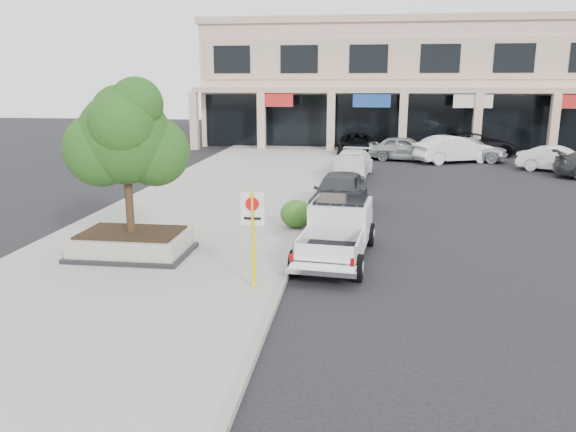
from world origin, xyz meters
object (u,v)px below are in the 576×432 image
object	(u,v)px
curb_car_d	(357,144)
lot_car_b	(454,149)
planter	(132,243)
lot_car_e	(468,148)
lot_car_a	(405,149)
planter_tree	(132,138)
pickup_truck	(336,232)
curb_car_a	(340,192)
curb_car_b	(347,170)
no_parking_sign	(253,226)
curb_car_c	(351,164)
lot_car_d	(475,144)
lot_car_f	(559,159)

from	to	relation	value
curb_car_d	lot_car_b	bearing A→B (deg)	-27.32
planter	lot_car_e	distance (m)	25.70
planter	lot_car_a	xyz separation A→B (m)	(8.97, 21.70, 0.30)
planter_tree	pickup_truck	size ratio (longest dim) A/B	0.80
curb_car_a	curb_car_b	distance (m)	6.32
curb_car_a	lot_car_e	size ratio (longest dim) A/B	0.97
curb_car_b	planter_tree	bearing A→B (deg)	-117.42
lot_car_a	lot_car_e	distance (m)	4.00
curb_car_d	planter_tree	bearing A→B (deg)	-103.72
pickup_truck	curb_car_b	bearing A→B (deg)	95.97
no_parking_sign	curb_car_c	distance (m)	17.34
no_parking_sign	lot_car_e	xyz separation A→B (m)	(9.06, 24.27, -0.83)
pickup_truck	curb_car_d	size ratio (longest dim) A/B	0.96
curb_car_b	lot_car_b	size ratio (longest dim) A/B	0.80
lot_car_d	curb_car_d	bearing A→B (deg)	88.98
curb_car_d	lot_car_e	size ratio (longest dim) A/B	1.11
planter	lot_car_a	world-z (taller)	lot_car_a
curb_car_c	curb_car_d	xyz separation A→B (m)	(0.14, 9.16, 0.04)
lot_car_f	no_parking_sign	bearing A→B (deg)	174.08
curb_car_b	curb_car_c	distance (m)	2.00
planter_tree	lot_car_b	xyz separation A→B (m)	(11.75, 21.11, -2.59)
lot_car_a	planter_tree	bearing A→B (deg)	171.70
planter_tree	curb_car_a	size ratio (longest dim) A/B	0.88
pickup_truck	lot_car_a	world-z (taller)	pickup_truck
pickup_truck	curb_car_c	world-z (taller)	pickup_truck
lot_car_a	pickup_truck	bearing A→B (deg)	-174.96
pickup_truck	lot_car_f	bearing A→B (deg)	62.45
curb_car_b	lot_car_d	world-z (taller)	lot_car_d
lot_car_e	lot_car_b	bearing A→B (deg)	150.34
curb_car_c	lot_car_b	xyz separation A→B (m)	(6.13, 6.11, 0.14)
lot_car_b	lot_car_f	world-z (taller)	lot_car_b
no_parking_sign	lot_car_e	size ratio (longest dim) A/B	0.49
planter_tree	lot_car_d	xyz separation A→B (m)	(13.67, 24.64, -2.64)
curb_car_c	pickup_truck	bearing A→B (deg)	-82.59
curb_car_b	lot_car_f	bearing A→B (deg)	19.41
curb_car_d	no_parking_sign	bearing A→B (deg)	-94.69
curb_car_a	curb_car_d	world-z (taller)	curb_car_a
pickup_truck	lot_car_b	xyz separation A→B (m)	(6.21, 20.46, 0.04)
curb_car_a	curb_car_b	xyz separation A→B (m)	(0.10, 6.31, -0.11)
lot_car_f	planter	bearing A→B (deg)	164.03
curb_car_b	curb_car_d	xyz separation A→B (m)	(0.30, 11.16, 0.06)
planter_tree	curb_car_d	size ratio (longest dim) A/B	0.77
no_parking_sign	lot_car_a	xyz separation A→B (m)	(5.10, 23.76, -0.86)
lot_car_b	no_parking_sign	bearing A→B (deg)	136.06
pickup_truck	curb_car_b	xyz separation A→B (m)	(-0.07, 12.36, -0.13)
curb_car_c	lot_car_e	xyz separation A→B (m)	(7.18, 7.05, 0.12)
curb_car_c	lot_car_b	world-z (taller)	lot_car_b
pickup_truck	lot_car_d	distance (m)	25.33
pickup_truck	curb_car_b	distance (m)	12.36
curb_car_b	lot_car_e	distance (m)	11.64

